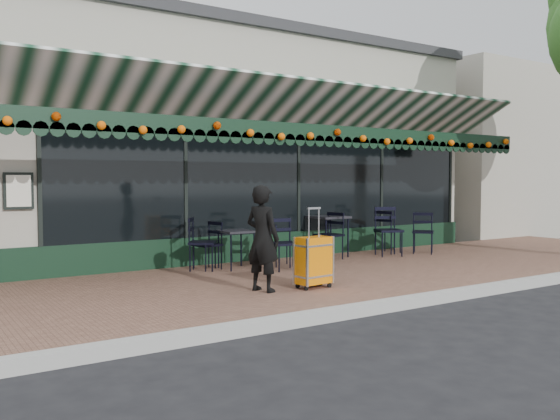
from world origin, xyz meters
TOP-DOWN VIEW (x-y plane):
  - ground at (0.00, 0.00)m, footprint 80.00×80.00m
  - sidewalk at (0.00, 2.00)m, footprint 18.00×4.00m
  - curb at (0.00, -0.08)m, footprint 18.00×0.16m
  - restaurant_building at (0.00, 7.84)m, footprint 12.00×9.60m
  - neighbor_building_right at (13.00, 8.00)m, footprint 12.00×8.00m
  - woman at (-1.10, 1.26)m, footprint 0.50×0.61m
  - suitcase at (-0.37, 1.09)m, footprint 0.52×0.32m
  - cafe_table_a at (1.87, 3.60)m, footprint 0.65×0.65m
  - cafe_table_b at (-0.40, 3.24)m, footprint 0.53×0.53m
  - chair_a_left at (1.63, 3.29)m, footprint 0.52×0.52m
  - chair_a_right at (3.27, 3.40)m, footprint 0.55×0.55m
  - chair_a_front at (2.96, 3.06)m, footprint 0.65×0.65m
  - chair_a_extra at (3.81, 2.95)m, footprint 0.61×0.61m
  - chair_b_left at (-0.86, 3.43)m, footprint 0.49×0.49m
  - chair_b_right at (0.43, 3.10)m, footprint 0.46×0.46m
  - chair_b_front at (0.19, 2.65)m, footprint 0.51×0.51m
  - chair_solo at (-0.94, 3.42)m, footprint 0.63×0.63m

SIDE VIEW (x-z plane):
  - ground at x=0.00m, z-range 0.00..0.00m
  - sidewalk at x=0.00m, z-range 0.00..0.15m
  - curb at x=0.00m, z-range 0.00..0.15m
  - suitcase at x=-0.37m, z-range -0.03..1.08m
  - chair_b_right at x=0.43m, z-range 0.15..0.91m
  - chair_b_left at x=-0.86m, z-range 0.15..0.97m
  - chair_a_extra at x=3.81m, z-range 0.15..1.02m
  - chair_b_front at x=0.19m, z-range 0.15..1.03m
  - chair_a_right at x=3.27m, z-range 0.15..1.05m
  - chair_solo at x=-0.94m, z-range 0.15..1.05m
  - chair_a_left at x=1.63m, z-range 0.15..1.06m
  - chair_a_front at x=2.96m, z-range 0.15..1.14m
  - cafe_table_b at x=-0.40m, z-range 0.41..1.07m
  - cafe_table_a at x=1.87m, z-range 0.47..1.27m
  - woman at x=-1.10m, z-range 0.15..1.60m
  - restaurant_building at x=0.00m, z-range 0.02..4.52m
  - neighbor_building_right at x=13.00m, z-range 0.00..4.80m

